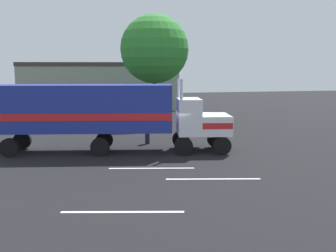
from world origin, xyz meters
The scene contains 9 objects.
ground_plane centered at (0.00, 0.00, 0.00)m, with size 120.00×120.00×0.00m, color black.
lane_stripe_near centered at (-3.25, -3.50, 0.01)m, with size 4.40×0.16×0.01m, color silver.
lane_stripe_mid centered at (-0.84, -6.06, 0.01)m, with size 4.40×0.16×0.01m, color silver.
lane_stripe_far centered at (-5.43, -9.07, 0.01)m, with size 4.40×0.16×0.01m, color silver.
semi_truck centered at (-5.32, 1.03, 2.52)m, with size 14.37×5.30×4.50m.
person_bystander centered at (-2.23, 2.97, 0.89)m, with size 0.36×0.47×1.63m.
parked_car centered at (-7.51, 11.13, 0.81)m, with size 4.73×2.96×1.57m.
tree_left centered at (0.58, 13.80, 7.05)m, with size 6.61×6.61×10.37m.
building_backdrop centered at (-3.69, 27.48, 3.24)m, with size 20.92×9.92×6.04m.
Camera 1 is at (-6.85, -21.53, 4.97)m, focal length 39.23 mm.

